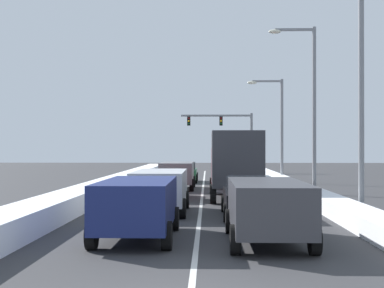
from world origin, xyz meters
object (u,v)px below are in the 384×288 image
object	(u,v)px
street_lamp_right_near	(352,75)
street_lamp_right_far	(277,120)
box_truck_right_lane_third	(235,161)
traffic_light_gantry	(229,129)
suv_silver_center_lane_second	(160,187)
sedan_green_center_lane_fifth	(184,172)
suv_charcoal_right_lane_nearest	(267,206)
sedan_red_center_lane_third	(165,184)
street_lamp_right_mid	(308,95)
sedan_black_right_lane_second	(249,196)
sedan_white_right_lane_fifth	(227,171)
suv_navy_center_lane_nearest	(138,203)
suv_gray_center_lane_fourth	(177,173)
sedan_tan_right_lane_fourth	(230,175)

from	to	relation	value
street_lamp_right_near	street_lamp_right_far	bearing A→B (deg)	91.17
box_truck_right_lane_third	traffic_light_gantry	xyz separation A→B (m)	(0.89, 30.98, 2.60)
suv_silver_center_lane_second	sedan_green_center_lane_fifth	distance (m)	19.66
suv_charcoal_right_lane_nearest	sedan_red_center_lane_third	world-z (taller)	suv_charcoal_right_lane_nearest
suv_charcoal_right_lane_nearest	street_lamp_right_mid	distance (m)	17.37
sedan_black_right_lane_second	sedan_white_right_lane_fifth	size ratio (longest dim) A/B	1.00
suv_charcoal_right_lane_nearest	sedan_black_right_lane_second	size ratio (longest dim) A/B	1.09
box_truck_right_lane_third	suv_navy_center_lane_nearest	world-z (taller)	box_truck_right_lane_third
sedan_white_right_lane_fifth	traffic_light_gantry	xyz separation A→B (m)	(0.73, 15.60, 3.73)
sedan_white_right_lane_fifth	suv_charcoal_right_lane_nearest	bearing A→B (deg)	-89.82
street_lamp_right_far	street_lamp_right_near	bearing A→B (deg)	-88.83
suv_navy_center_lane_nearest	street_lamp_right_far	distance (m)	26.99
suv_navy_center_lane_nearest	suv_gray_center_lane_fourth	world-z (taller)	same
street_lamp_right_mid	traffic_light_gantry	bearing A→B (deg)	96.94
sedan_white_right_lane_fifth	sedan_green_center_lane_fifth	distance (m)	3.74
sedan_red_center_lane_third	suv_navy_center_lane_nearest	bearing A→B (deg)	-89.20
street_lamp_right_near	sedan_black_right_lane_second	bearing A→B (deg)	-173.61
sedan_red_center_lane_third	sedan_green_center_lane_fifth	size ratio (longest dim) A/B	1.00
street_lamp_right_near	suv_gray_center_lane_fourth	bearing A→B (deg)	119.05
sedan_red_center_lane_third	street_lamp_right_mid	distance (m)	9.71
street_lamp_right_far	suv_navy_center_lane_nearest	bearing A→B (deg)	-105.37
sedan_white_right_lane_fifth	sedan_green_center_lane_fifth	xyz separation A→B (m)	(-3.29, -1.78, 0.00)
sedan_black_right_lane_second	sedan_red_center_lane_third	xyz separation A→B (m)	(-3.71, 7.21, 0.00)
sedan_red_center_lane_third	street_lamp_right_far	size ratio (longest dim) A/B	0.59
suv_gray_center_lane_fourth	traffic_light_gantry	bearing A→B (deg)	80.31
suv_silver_center_lane_second	street_lamp_right_far	distance (m)	20.96
sedan_black_right_lane_second	traffic_light_gantry	bearing A→B (deg)	88.91
suv_gray_center_lane_fourth	street_lamp_right_mid	bearing A→B (deg)	-23.46
sedan_tan_right_lane_fourth	sedan_black_right_lane_second	bearing A→B (deg)	-89.63
suv_navy_center_lane_nearest	suv_silver_center_lane_second	distance (m)	6.35
street_lamp_right_near	sedan_tan_right_lane_fourth	bearing A→B (deg)	104.88
street_lamp_right_near	box_truck_right_lane_third	bearing A→B (deg)	121.45
suv_gray_center_lane_fourth	sedan_green_center_lane_fifth	xyz separation A→B (m)	(0.14, 7.02, -0.25)
sedan_green_center_lane_fifth	sedan_white_right_lane_fifth	bearing A→B (deg)	28.36
sedan_tan_right_lane_fourth	sedan_red_center_lane_third	world-z (taller)	same
sedan_red_center_lane_third	sedan_green_center_lane_fifth	xyz separation A→B (m)	(0.41, 13.58, 0.00)
box_truck_right_lane_third	sedan_green_center_lane_fifth	bearing A→B (deg)	102.96
sedan_tan_right_lane_fourth	sedan_green_center_lane_fifth	world-z (taller)	same
suv_charcoal_right_lane_nearest	suv_navy_center_lane_nearest	bearing A→B (deg)	171.07
suv_silver_center_lane_second	street_lamp_right_near	xyz separation A→B (m)	(7.39, -0.69, 4.36)
sedan_tan_right_lane_fourth	suv_silver_center_lane_second	bearing A→B (deg)	-102.84
sedan_white_right_lane_fifth	sedan_tan_right_lane_fourth	bearing A→B (deg)	-90.76
street_lamp_right_near	sedan_white_right_lane_fifth	bearing A→B (deg)	100.18
sedan_white_right_lane_fifth	street_lamp_right_mid	distance (m)	13.60
box_truck_right_lane_third	suv_silver_center_lane_second	world-z (taller)	box_truck_right_lane_third
sedan_black_right_lane_second	suv_navy_center_lane_nearest	bearing A→B (deg)	-124.15
sedan_white_right_lane_fifth	suv_silver_center_lane_second	distance (m)	21.71
suv_navy_center_lane_nearest	box_truck_right_lane_third	bearing A→B (deg)	74.83
suv_gray_center_lane_fourth	street_lamp_right_near	size ratio (longest dim) A/B	0.54
suv_gray_center_lane_fourth	street_lamp_right_near	distance (m)	15.86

